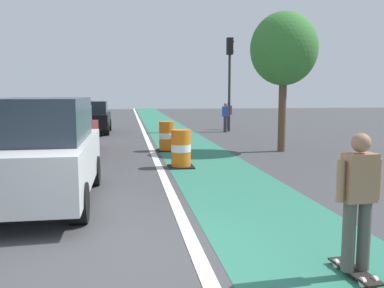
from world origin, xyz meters
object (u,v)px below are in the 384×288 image
(skateboarder_on_lane, at_px, (358,201))
(pedestrian_crossing, at_px, (225,116))
(traffic_barrel_front, at_px, (181,149))
(traffic_light_corner, at_px, (230,68))
(pedestrian_waiting, at_px, (229,115))
(parked_sedan_second, at_px, (67,130))
(parked_sedan_third, at_px, (92,118))
(street_tree_sidewalk, at_px, (284,50))
(parked_suv_nearest, at_px, (43,150))
(traffic_barrel_mid, at_px, (167,137))

(skateboarder_on_lane, height_order, pedestrian_crossing, skateboarder_on_lane)
(traffic_barrel_front, distance_m, traffic_light_corner, 11.83)
(traffic_barrel_front, height_order, pedestrian_crossing, pedestrian_crossing)
(skateboarder_on_lane, bearing_deg, pedestrian_waiting, 80.37)
(parked_sedan_second, height_order, parked_sedan_third, same)
(traffic_barrel_front, xyz_separation_m, street_tree_sidewalk, (4.07, 2.70, 3.14))
(traffic_barrel_front, distance_m, street_tree_sidewalk, 5.80)
(parked_sedan_third, height_order, street_tree_sidewalk, street_tree_sidewalk)
(parked_sedan_third, relative_size, pedestrian_crossing, 2.55)
(parked_suv_nearest, relative_size, parked_sedan_third, 1.12)
(parked_sedan_third, bearing_deg, street_tree_sidewalk, -47.23)
(parked_sedan_third, bearing_deg, traffic_barrel_front, -72.59)
(traffic_barrel_front, distance_m, pedestrian_crossing, 10.92)
(traffic_light_corner, relative_size, street_tree_sidewalk, 1.02)
(skateboarder_on_lane, height_order, traffic_light_corner, traffic_light_corner)
(pedestrian_crossing, bearing_deg, pedestrian_waiting, 70.70)
(pedestrian_crossing, bearing_deg, parked_sedan_second, -136.48)
(skateboarder_on_lane, xyz_separation_m, parked_suv_nearest, (-4.22, 3.98, 0.12))
(skateboarder_on_lane, bearing_deg, parked_sedan_second, 113.83)
(traffic_barrel_mid, bearing_deg, pedestrian_waiting, 62.42)
(pedestrian_crossing, distance_m, street_tree_sidewalk, 8.05)
(parked_suv_nearest, relative_size, traffic_light_corner, 0.90)
(street_tree_sidewalk, bearing_deg, traffic_barrel_front, -146.39)
(parked_sedan_second, bearing_deg, traffic_barrel_mid, 3.66)
(skateboarder_on_lane, bearing_deg, traffic_barrel_mid, 96.15)
(skateboarder_on_lane, relative_size, pedestrian_waiting, 1.05)
(skateboarder_on_lane, distance_m, parked_sedan_second, 11.63)
(parked_sedan_second, relative_size, pedestrian_crossing, 2.56)
(traffic_light_corner, xyz_separation_m, pedestrian_crossing, (-0.32, -0.45, -2.64))
(traffic_barrel_mid, xyz_separation_m, street_tree_sidewalk, (4.15, -0.77, 3.14))
(pedestrian_waiting, bearing_deg, traffic_barrel_front, -110.05)
(parked_sedan_third, bearing_deg, pedestrian_crossing, -3.98)
(parked_suv_nearest, xyz_separation_m, traffic_barrel_mid, (3.05, 6.89, -0.50))
(skateboarder_on_lane, distance_m, traffic_barrel_front, 7.49)
(parked_suv_nearest, xyz_separation_m, pedestrian_crossing, (6.89, 13.66, -0.17))
(pedestrian_crossing, relative_size, pedestrian_waiting, 1.00)
(skateboarder_on_lane, bearing_deg, traffic_barrel_front, 98.41)
(traffic_barrel_front, xyz_separation_m, traffic_barrel_mid, (-0.08, 3.47, 0.00))
(parked_sedan_third, bearing_deg, parked_sedan_second, -91.82)
(parked_suv_nearest, bearing_deg, traffic_barrel_front, 47.53)
(skateboarder_on_lane, relative_size, street_tree_sidewalk, 0.34)
(skateboarder_on_lane, bearing_deg, pedestrian_crossing, 81.39)
(pedestrian_waiting, bearing_deg, traffic_light_corner, -102.75)
(skateboarder_on_lane, height_order, parked_sedan_second, parked_sedan_second)
(skateboarder_on_lane, xyz_separation_m, traffic_light_corner, (3.00, 18.10, 2.59))
(pedestrian_crossing, bearing_deg, traffic_light_corner, 54.61)
(parked_suv_nearest, height_order, pedestrian_crossing, parked_suv_nearest)
(traffic_barrel_mid, bearing_deg, skateboarder_on_lane, -83.85)
(skateboarder_on_lane, xyz_separation_m, parked_sedan_third, (-4.46, 18.14, -0.08))
(traffic_barrel_front, height_order, traffic_light_corner, traffic_light_corner)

